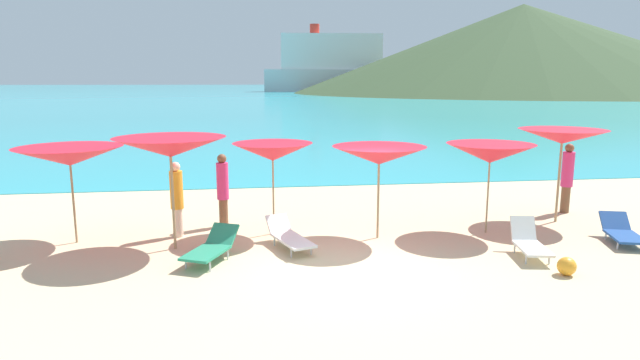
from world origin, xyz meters
The scene contains 18 objects.
ground_plane centered at (0.00, 10.00, -0.15)m, with size 50.00×100.00×0.30m, color beige.
ocean_water centered at (0.00, 227.77, 0.01)m, with size 650.00×440.00×0.02m, color #2DADBC.
headland_hill centered at (74.55, 135.48, 12.16)m, with size 127.97×127.97×24.32m, color #384C2D.
umbrella_0 centered at (-5.61, 2.21, 1.92)m, with size 2.42×2.42×2.12m.
umbrella_1 centered at (-3.39, 1.47, 2.17)m, with size 2.50×2.50×2.38m.
umbrella_2 centered at (-1.26, 2.33, 1.92)m, with size 1.89×1.89×2.13m.
umbrella_3 centered at (1.05, 1.68, 1.89)m, with size 2.19×2.19×2.09m.
umbrella_4 centered at (3.68, 1.76, 1.87)m, with size 2.09×2.09×2.10m.
umbrella_5 centered at (5.86, 2.46, 2.15)m, with size 2.22×2.22×2.34m.
lounge_chair_0 centered at (6.31, 0.62, 0.24)m, with size 0.99×1.54×0.55m.
lounge_chair_1 centered at (-0.99, 1.20, 0.26)m, with size 1.01×1.69×0.58m.
lounge_chair_2 centered at (3.81, 0.03, 0.30)m, with size 0.73×1.35×0.71m.
lounge_chair_3 centered at (-2.57, 0.55, 0.29)m, with size 1.14×1.56×0.60m.
beachgoer_0 centered at (-3.44, 2.38, 0.93)m, with size 0.29×0.29×1.73m.
beachgoer_2 centered at (6.63, 3.33, 1.01)m, with size 0.31×0.31×1.87m.
beachgoer_3 centered at (-2.44, 3.12, 0.97)m, with size 0.29×0.29×1.79m.
beach_ball centered at (3.92, -1.10, 0.17)m, with size 0.34×0.34×0.34m, color orange.
cruise_ship centered at (24.73, 161.63, 7.93)m, with size 42.73×12.02×20.83m.
Camera 1 is at (-1.79, -9.74, 3.52)m, focal length 30.02 mm.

